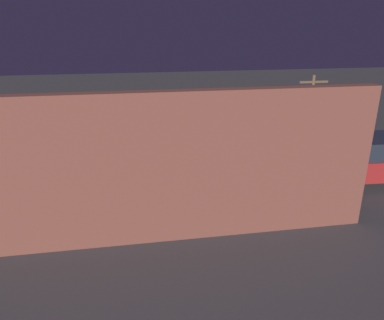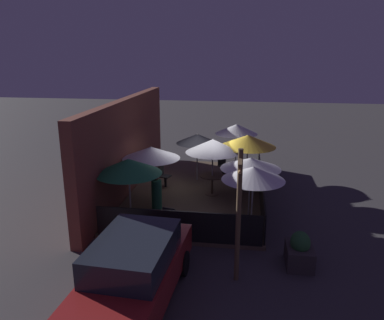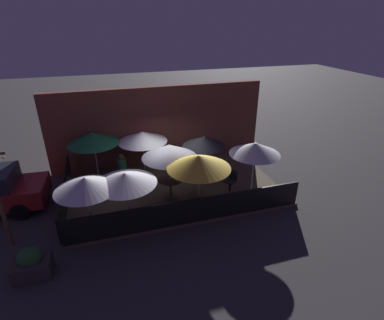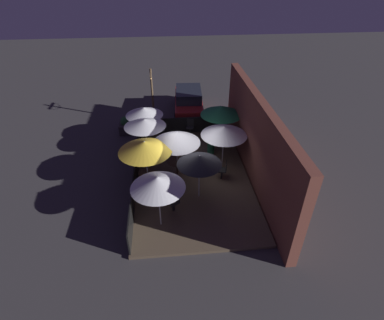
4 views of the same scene
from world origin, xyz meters
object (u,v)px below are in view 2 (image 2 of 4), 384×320
at_px(patio_chair_0, 164,175).
at_px(patio_chair_1, 223,165).
at_px(patio_umbrella_7, 129,166).
at_px(parked_car_0, 134,270).
at_px(dining_table_0, 246,176).
at_px(patio_umbrella_1, 213,146).
at_px(light_post, 239,209).
at_px(patio_umbrella_4, 251,163).
at_px(dining_table_1, 212,179).
at_px(patio_umbrella_0, 248,141).
at_px(patio_umbrella_5, 151,153).
at_px(patron_0, 157,193).
at_px(patio_umbrella_6, 253,173).
at_px(patio_umbrella_2, 197,139).
at_px(patio_chair_2, 171,220).
at_px(patio_umbrella_3, 237,129).
at_px(planter_box, 300,251).

height_order(patio_chair_0, patio_chair_1, patio_chair_0).
relative_size(patio_umbrella_7, parked_car_0, 0.49).
height_order(patio_chair_0, parked_car_0, parked_car_0).
bearing_deg(dining_table_0, patio_umbrella_1, 118.75).
bearing_deg(parked_car_0, dining_table_0, -14.65).
bearing_deg(light_post, patio_umbrella_4, -4.72).
bearing_deg(dining_table_1, patio_umbrella_0, -61.25).
bearing_deg(patio_umbrella_5, patron_0, -157.65).
bearing_deg(parked_car_0, patron_0, 11.34).
bearing_deg(patio_chair_1, patio_chair_0, -81.46).
height_order(patio_umbrella_6, patio_chair_1, patio_umbrella_6).
distance_m(patio_umbrella_5, parked_car_0, 6.23).
bearing_deg(patio_umbrella_2, patio_chair_2, 178.76).
xyz_separation_m(patio_umbrella_3, light_post, (-8.56, -0.31, -0.22)).
height_order(patio_chair_2, patron_0, patron_0).
height_order(patio_umbrella_2, patio_chair_1, patio_umbrella_2).
height_order(patio_umbrella_4, patio_umbrella_6, patio_umbrella_6).
bearing_deg(patio_umbrella_7, patio_umbrella_3, -29.25).
distance_m(dining_table_1, patron_0, 2.48).
bearing_deg(patio_umbrella_3, patio_umbrella_2, 132.36).
bearing_deg(patio_chair_0, dining_table_0, 17.98).
relative_size(dining_table_0, planter_box, 0.73).
xyz_separation_m(dining_table_0, parked_car_0, (-7.45, 2.43, 0.17)).
relative_size(patio_chair_0, parked_car_0, 0.21).
relative_size(patio_umbrella_7, patio_chair_2, 2.25).
bearing_deg(patio_umbrella_6, parked_car_0, 145.48).
distance_m(patio_umbrella_0, patio_umbrella_4, 2.49).
relative_size(patio_umbrella_0, planter_box, 2.28).
bearing_deg(dining_table_1, patio_umbrella_4, -141.15).
bearing_deg(parked_car_0, patio_chair_1, -5.11).
bearing_deg(patio_umbrella_2, light_post, -164.87).
bearing_deg(dining_table_0, planter_box, -164.90).
distance_m(patio_umbrella_2, patio_umbrella_3, 2.19).
xyz_separation_m(patio_chair_0, patron_0, (-2.23, -0.23, 0.06)).
xyz_separation_m(patio_umbrella_4, dining_table_1, (1.76, 1.42, -1.22)).
xyz_separation_m(patio_umbrella_3, dining_table_1, (-3.09, 0.81, -1.39)).
height_order(dining_table_0, parked_car_0, parked_car_0).
height_order(patio_umbrella_0, dining_table_1, patio_umbrella_0).
bearing_deg(light_post, patio_chair_0, 27.67).
distance_m(patio_umbrella_2, patio_chair_2, 5.43).
bearing_deg(dining_table_1, light_post, -168.51).
xyz_separation_m(dining_table_0, patio_chair_1, (1.74, 1.05, -0.07)).
height_order(patio_umbrella_6, patio_umbrella_7, patio_umbrella_7).
xyz_separation_m(patio_umbrella_5, patio_chair_2, (-2.96, -1.30, -1.26)).
bearing_deg(patio_umbrella_7, patio_umbrella_1, -42.01).
height_order(patio_umbrella_2, planter_box, patio_umbrella_2).
height_order(dining_table_0, planter_box, planter_box).
bearing_deg(parked_car_0, patio_umbrella_0, -14.65).
distance_m(patio_umbrella_7, dining_table_1, 3.87).
bearing_deg(dining_table_1, dining_table_0, -61.25).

